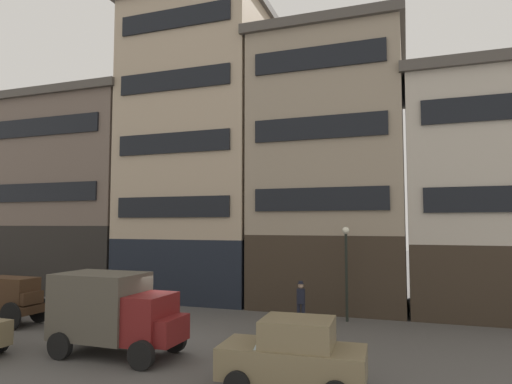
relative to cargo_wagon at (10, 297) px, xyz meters
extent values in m
plane|color=#4C4947|center=(7.24, -0.68, -1.15)|extent=(120.00, 120.00, 0.00)
cube|color=black|center=(-4.69, 9.35, 0.92)|extent=(9.61, 6.47, 4.13)
cube|color=#66564C|center=(-4.69, 9.35, 6.97)|extent=(9.61, 6.47, 7.97)
cube|color=#47423D|center=(-4.69, 9.35, 11.20)|extent=(10.11, 6.97, 0.50)
cube|color=black|center=(-4.69, 6.06, 4.98)|extent=(8.08, 0.12, 1.10)
cube|color=black|center=(-4.69, 6.06, 8.96)|extent=(8.08, 0.12, 1.10)
cube|color=black|center=(4.21, 9.35, 0.56)|extent=(7.89, 6.47, 3.42)
cube|color=tan|center=(4.21, 9.35, 9.14)|extent=(7.89, 6.47, 13.74)
cube|color=#47423D|center=(4.21, 9.35, 16.27)|extent=(8.39, 6.97, 0.50)
cube|color=black|center=(4.21, 6.06, 3.99)|extent=(6.62, 0.12, 1.10)
cube|color=black|center=(4.21, 6.06, 7.43)|extent=(6.62, 0.12, 1.10)
cube|color=black|center=(4.21, 6.06, 10.86)|extent=(6.62, 0.12, 1.10)
cube|color=black|center=(4.21, 6.06, 14.30)|extent=(6.62, 0.12, 1.10)
cube|color=#33281E|center=(12.09, 9.35, 0.70)|extent=(7.59, 6.47, 3.70)
cube|color=gray|center=(12.09, 9.35, 7.69)|extent=(7.59, 6.47, 10.28)
cube|color=#47423D|center=(12.09, 9.35, 13.08)|extent=(8.09, 6.97, 0.50)
cube|color=black|center=(12.09, 6.06, 4.27)|extent=(6.38, 0.12, 1.10)
cube|color=black|center=(12.09, 6.06, 7.69)|extent=(6.38, 0.12, 1.10)
cube|color=black|center=(12.09, 6.06, 11.12)|extent=(6.38, 0.12, 1.10)
cube|color=#33281E|center=(20.01, 9.35, 0.52)|extent=(7.94, 6.47, 3.34)
cube|color=#B7AD9E|center=(20.01, 9.35, 6.07)|extent=(7.94, 6.47, 7.76)
cube|color=#47423D|center=(20.01, 9.35, 10.20)|extent=(8.44, 6.97, 0.50)
cube|color=black|center=(20.01, 6.06, 4.13)|extent=(6.67, 0.12, 1.10)
cube|color=black|center=(20.01, 6.06, 8.01)|extent=(6.67, 0.12, 1.10)
cube|color=#3D2819|center=(-0.05, 0.00, -0.45)|extent=(2.73, 1.36, 0.36)
cube|color=#3D2819|center=(-0.05, 0.00, 0.28)|extent=(2.32, 1.16, 1.10)
cube|color=#3D2819|center=(1.10, -0.02, 0.03)|extent=(0.42, 1.05, 0.50)
cylinder|color=black|center=(0.86, 0.69, -0.60)|extent=(1.10, 0.10, 1.10)
cylinder|color=black|center=(0.83, -0.73, -0.60)|extent=(1.10, 0.10, 1.10)
cylinder|color=black|center=(-0.93, 0.73, -0.60)|extent=(1.10, 0.10, 1.10)
ellipsoid|color=#937047|center=(2.85, 0.00, 0.10)|extent=(1.71, 0.64, 0.70)
cylinder|color=#937047|center=(3.57, -0.02, 0.70)|extent=(0.67, 0.33, 0.76)
ellipsoid|color=#937047|center=(3.97, -0.02, 1.00)|extent=(0.57, 0.25, 0.30)
cylinder|color=#937047|center=(2.04, 0.02, -0.05)|extent=(0.27, 0.11, 0.65)
cylinder|color=black|center=(3.40, 0.17, -0.67)|extent=(0.14, 0.14, 0.95)
cylinder|color=black|center=(3.39, -0.19, -0.67)|extent=(0.14, 0.14, 0.95)
cylinder|color=black|center=(2.30, 0.19, -0.67)|extent=(0.14, 0.14, 0.95)
cylinder|color=black|center=(2.29, -0.17, -0.67)|extent=(0.14, 0.14, 0.95)
cube|color=maroon|center=(8.11, -2.20, 0.12)|extent=(1.42, 1.72, 1.50)
cube|color=maroon|center=(8.81, -2.21, -0.18)|extent=(0.92, 1.46, 0.80)
cube|color=#4C473D|center=(6.31, -2.18, 0.42)|extent=(2.82, 1.94, 2.10)
cube|color=silver|center=(8.56, -2.21, 0.37)|extent=(0.21, 1.36, 0.64)
cylinder|color=black|center=(8.58, -1.26, -0.73)|extent=(0.84, 0.23, 0.84)
cylinder|color=black|center=(8.55, -3.16, -0.73)|extent=(0.84, 0.23, 0.84)
cylinder|color=black|center=(5.58, -1.22, -0.73)|extent=(0.84, 0.23, 0.84)
cylinder|color=black|center=(5.55, -3.12, -0.73)|extent=(0.84, 0.23, 0.84)
cube|color=#7A6B4C|center=(13.12, -3.29, -0.42)|extent=(3.76, 1.75, 0.80)
cube|color=#7A6B4C|center=(13.27, -3.28, 0.33)|extent=(1.86, 1.51, 0.70)
cube|color=silver|center=(12.42, -3.32, 0.20)|extent=(0.39, 1.32, 0.56)
cylinder|color=black|center=(11.89, -2.50, -0.82)|extent=(0.67, 0.21, 0.66)
cylinder|color=black|center=(14.29, -2.40, -0.82)|extent=(0.67, 0.21, 0.66)
cylinder|color=black|center=(3.10, -3.15, -0.82)|extent=(0.67, 0.20, 0.66)
cylinder|color=black|center=(11.51, 4.19, -0.72)|extent=(0.16, 0.16, 0.85)
cylinder|color=black|center=(11.71, 4.19, -0.72)|extent=(0.16, 0.16, 0.85)
cylinder|color=black|center=(11.61, 4.19, 0.01)|extent=(0.51, 0.51, 0.62)
sphere|color=tan|center=(11.61, 4.19, 0.45)|extent=(0.22, 0.22, 0.22)
cylinder|color=black|center=(11.61, 4.19, 0.55)|extent=(0.28, 0.28, 0.02)
cylinder|color=black|center=(11.61, 4.19, 0.60)|extent=(0.18, 0.18, 0.09)
cylinder|color=black|center=(13.41, 5.27, 0.75)|extent=(0.12, 0.12, 3.80)
sphere|color=silver|center=(13.41, 5.27, 2.81)|extent=(0.32, 0.32, 0.32)
cylinder|color=maroon|center=(1.79, 5.12, -0.80)|extent=(0.24, 0.24, 0.70)
sphere|color=maroon|center=(1.79, 5.12, -0.43)|extent=(0.22, 0.22, 0.22)
camera|label=1|loc=(16.00, -14.48, 3.11)|focal=30.86mm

